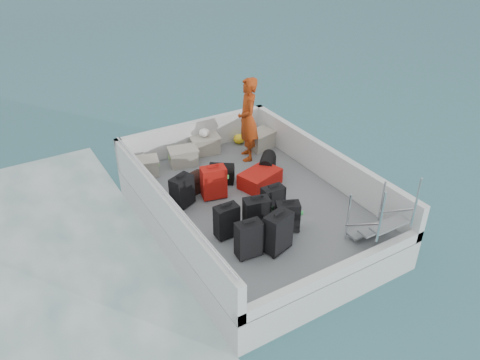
# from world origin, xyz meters

# --- Properties ---
(ground) EXTENTS (160.00, 160.00, 0.00)m
(ground) POSITION_xyz_m (0.00, 0.00, 0.00)
(ground) COLOR #194857
(ground) RESTS_ON ground
(ferry_hull) EXTENTS (3.60, 5.00, 0.60)m
(ferry_hull) POSITION_xyz_m (0.00, 0.00, 0.30)
(ferry_hull) COLOR silver
(ferry_hull) RESTS_ON ground
(deck) EXTENTS (3.30, 4.70, 0.02)m
(deck) POSITION_xyz_m (0.00, 0.00, 0.61)
(deck) COLOR slate
(deck) RESTS_ON ferry_hull
(deck_fittings) EXTENTS (3.60, 5.00, 0.90)m
(deck_fittings) POSITION_xyz_m (0.35, -0.32, 0.99)
(deck_fittings) COLOR silver
(deck_fittings) RESTS_ON deck
(suitcase_0) EXTENTS (0.44, 0.27, 0.64)m
(suitcase_0) POSITION_xyz_m (-0.90, -1.32, 0.94)
(suitcase_0) COLOR black
(suitcase_0) RESTS_ON deck
(suitcase_1) EXTENTS (0.40, 0.23, 0.60)m
(suitcase_1) POSITION_xyz_m (-0.95, -0.70, 0.92)
(suitcase_1) COLOR black
(suitcase_1) RESTS_ON deck
(suitcase_2) EXTENTS (0.49, 0.40, 0.62)m
(suitcase_2) POSITION_xyz_m (-1.20, 0.51, 0.93)
(suitcase_2) COLOR black
(suitcase_2) RESTS_ON deck
(suitcase_3) EXTENTS (0.52, 0.39, 0.70)m
(suitcase_3) POSITION_xyz_m (-0.42, -1.44, 0.97)
(suitcase_3) COLOR black
(suitcase_3) RESTS_ON deck
(suitcase_4) EXTENTS (0.49, 0.36, 0.65)m
(suitcase_4) POSITION_xyz_m (-0.44, -0.83, 0.94)
(suitcase_4) COLOR black
(suitcase_4) RESTS_ON deck
(suitcase_5) EXTENTS (0.51, 0.37, 0.64)m
(suitcase_5) POSITION_xyz_m (-0.56, 0.47, 0.94)
(suitcase_5) COLOR red
(suitcase_5) RESTS_ON deck
(suitcase_6) EXTENTS (0.46, 0.39, 0.56)m
(suitcase_6) POSITION_xyz_m (0.02, -1.10, 0.90)
(suitcase_6) COLOR black
(suitcase_6) RESTS_ON deck
(suitcase_7) EXTENTS (0.41, 0.24, 0.56)m
(suitcase_7) POSITION_xyz_m (0.08, -0.56, 0.90)
(suitcase_7) COLOR black
(suitcase_7) RESTS_ON deck
(suitcase_8) EXTENTS (0.92, 0.74, 0.32)m
(suitcase_8) POSITION_xyz_m (0.42, 0.38, 0.78)
(suitcase_8) COLOR red
(suitcase_8) RESTS_ON deck
(duffel_0) EXTENTS (0.51, 0.42, 0.32)m
(duffel_0) POSITION_xyz_m (-0.85, 0.85, 0.78)
(duffel_0) COLOR black
(duffel_0) RESTS_ON deck
(duffel_1) EXTENTS (0.57, 0.53, 0.32)m
(duffel_1) POSITION_xyz_m (-0.15, 0.90, 0.78)
(duffel_1) COLOR black
(duffel_1) RESTS_ON deck
(duffel_2) EXTENTS (0.58, 0.59, 0.32)m
(duffel_2) POSITION_xyz_m (0.82, 0.72, 0.78)
(duffel_2) COLOR black
(duffel_2) RESTS_ON deck
(crate_0) EXTENTS (0.63, 0.51, 0.33)m
(crate_0) POSITION_xyz_m (-1.39, 1.96, 0.79)
(crate_0) COLOR #B0AA99
(crate_0) RESTS_ON deck
(crate_1) EXTENTS (0.65, 0.51, 0.35)m
(crate_1) POSITION_xyz_m (-0.51, 1.95, 0.79)
(crate_1) COLOR #B0AA99
(crate_1) RESTS_ON deck
(crate_2) EXTENTS (0.69, 0.54, 0.37)m
(crate_2) POSITION_xyz_m (0.13, 2.20, 0.81)
(crate_2) COLOR #B0AA99
(crate_2) RESTS_ON deck
(crate_3) EXTENTS (0.68, 0.55, 0.36)m
(crate_3) POSITION_xyz_m (1.33, 1.76, 0.80)
(crate_3) COLOR #B0AA99
(crate_3) RESTS_ON deck
(yellow_bag) EXTENTS (0.28, 0.26, 0.22)m
(yellow_bag) POSITION_xyz_m (1.03, 2.20, 0.73)
(yellow_bag) COLOR yellow
(yellow_bag) RESTS_ON deck
(white_bag) EXTENTS (0.24, 0.24, 0.18)m
(white_bag) POSITION_xyz_m (0.13, 2.20, 1.08)
(white_bag) COLOR white
(white_bag) RESTS_ON crate_2
(passenger) EXTENTS (0.65, 0.78, 1.82)m
(passenger) POSITION_xyz_m (0.83, 1.50, 1.53)
(passenger) COLOR #DD4A14
(passenger) RESTS_ON deck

